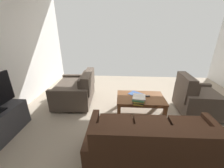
{
  "coord_description": "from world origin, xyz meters",
  "views": [
    {
      "loc": [
        0.53,
        2.49,
        1.8
      ],
      "look_at": [
        0.67,
        0.26,
        0.88
      ],
      "focal_mm": 22.04,
      "sensor_mm": 36.0,
      "label": 1
    }
  ],
  "objects_px": {
    "coffee_table": "(140,100)",
    "loose_magazine": "(136,94)",
    "sofa_main": "(155,144)",
    "armchair_side": "(196,98)",
    "tv_remote": "(146,96)",
    "loveseat_near": "(77,90)",
    "book_stack": "(139,99)"
  },
  "relations": [
    {
      "from": "coffee_table",
      "to": "loveseat_near",
      "type": "bearing_deg",
      "value": -15.38
    },
    {
      "from": "loveseat_near",
      "to": "coffee_table",
      "type": "distance_m",
      "value": 1.61
    },
    {
      "from": "loveseat_near",
      "to": "coffee_table",
      "type": "bearing_deg",
      "value": 164.62
    },
    {
      "from": "loveseat_near",
      "to": "armchair_side",
      "type": "bearing_deg",
      "value": 173.19
    },
    {
      "from": "loose_magazine",
      "to": "armchair_side",
      "type": "bearing_deg",
      "value": 125.5
    },
    {
      "from": "sofa_main",
      "to": "coffee_table",
      "type": "xyz_separation_m",
      "value": [
        0.04,
        -1.25,
        -0.01
      ]
    },
    {
      "from": "sofa_main",
      "to": "coffee_table",
      "type": "bearing_deg",
      "value": -88.23
    },
    {
      "from": "tv_remote",
      "to": "loose_magazine",
      "type": "relative_size",
      "value": 0.57
    },
    {
      "from": "book_stack",
      "to": "coffee_table",
      "type": "bearing_deg",
      "value": -107.43
    },
    {
      "from": "coffee_table",
      "to": "armchair_side",
      "type": "height_order",
      "value": "armchair_side"
    },
    {
      "from": "tv_remote",
      "to": "loveseat_near",
      "type": "bearing_deg",
      "value": -13.13
    },
    {
      "from": "armchair_side",
      "to": "tv_remote",
      "type": "xyz_separation_m",
      "value": [
        1.09,
        0.06,
        0.05
      ]
    },
    {
      "from": "coffee_table",
      "to": "loose_magazine",
      "type": "bearing_deg",
      "value": -57.18
    },
    {
      "from": "sofa_main",
      "to": "loveseat_near",
      "type": "xyz_separation_m",
      "value": [
        1.59,
        -1.68,
        -0.01
      ]
    },
    {
      "from": "sofa_main",
      "to": "loveseat_near",
      "type": "relative_size",
      "value": 1.55
    },
    {
      "from": "armchair_side",
      "to": "loose_magazine",
      "type": "bearing_deg",
      "value": -2.01
    },
    {
      "from": "loveseat_near",
      "to": "book_stack",
      "type": "bearing_deg",
      "value": 155.5
    },
    {
      "from": "tv_remote",
      "to": "loose_magazine",
      "type": "bearing_deg",
      "value": -26.24
    },
    {
      "from": "loveseat_near",
      "to": "book_stack",
      "type": "distance_m",
      "value": 1.62
    },
    {
      "from": "coffee_table",
      "to": "book_stack",
      "type": "bearing_deg",
      "value": 72.57
    },
    {
      "from": "sofa_main",
      "to": "book_stack",
      "type": "distance_m",
      "value": 1.02
    },
    {
      "from": "loveseat_near",
      "to": "book_stack",
      "type": "relative_size",
      "value": 3.59
    },
    {
      "from": "loveseat_near",
      "to": "armchair_side",
      "type": "distance_m",
      "value": 2.78
    },
    {
      "from": "loveseat_near",
      "to": "armchair_side",
      "type": "relative_size",
      "value": 1.35
    },
    {
      "from": "loose_magazine",
      "to": "tv_remote",
      "type": "bearing_deg",
      "value": 101.27
    },
    {
      "from": "loose_magazine",
      "to": "loveseat_near",
      "type": "bearing_deg",
      "value": -63.52
    },
    {
      "from": "book_stack",
      "to": "loose_magazine",
      "type": "bearing_deg",
      "value": -87.82
    },
    {
      "from": "armchair_side",
      "to": "sofa_main",
      "type": "bearing_deg",
      "value": 48.86
    },
    {
      "from": "tv_remote",
      "to": "book_stack",
      "type": "bearing_deg",
      "value": 54.45
    },
    {
      "from": "loveseat_near",
      "to": "loose_magazine",
      "type": "xyz_separation_m",
      "value": [
        -1.46,
        0.28,
        0.07
      ]
    },
    {
      "from": "coffee_table",
      "to": "loose_magazine",
      "type": "height_order",
      "value": "loose_magazine"
    },
    {
      "from": "sofa_main",
      "to": "coffee_table",
      "type": "relative_size",
      "value": 1.81
    }
  ]
}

